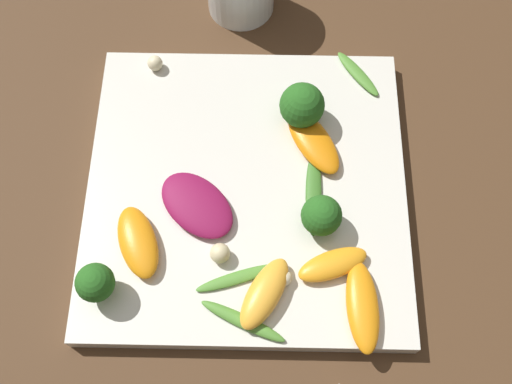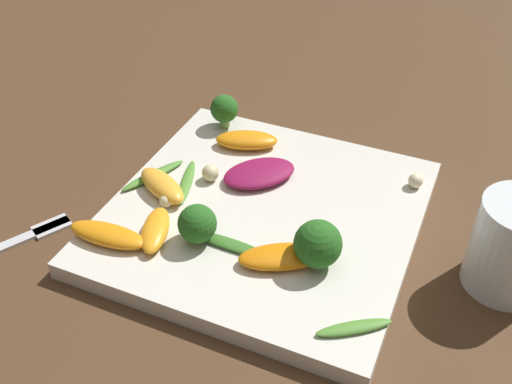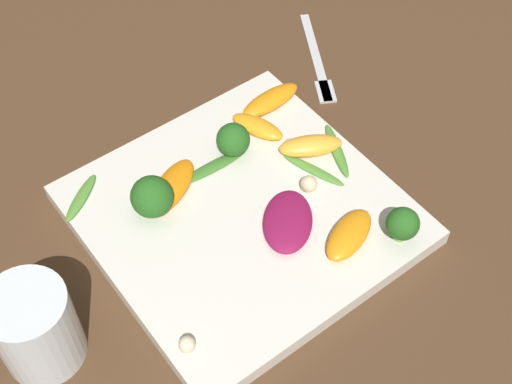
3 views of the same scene
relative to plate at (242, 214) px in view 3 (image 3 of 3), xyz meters
name	(u,v)px [view 3 (image 3 of 3)]	position (x,y,z in m)	size (l,w,h in m)	color
ground_plane	(242,220)	(0.00, 0.00, -0.01)	(2.40, 2.40, 0.00)	#4C331E
plate	(242,214)	(0.00, 0.00, 0.00)	(0.30, 0.30, 0.02)	silver
drinking_glass	(35,328)	(0.01, -0.23, 0.04)	(0.07, 0.07, 0.09)	white
fork	(319,65)	(-0.13, 0.22, -0.01)	(0.15, 0.09, 0.01)	silver
radicchio_leaf_0	(288,221)	(0.04, 0.02, 0.02)	(0.09, 0.09, 0.01)	maroon
orange_segment_0	(257,127)	(-0.08, 0.08, 0.02)	(0.07, 0.05, 0.01)	orange
orange_segment_1	(172,187)	(-0.06, -0.04, 0.02)	(0.07, 0.08, 0.01)	orange
orange_segment_2	(311,146)	(-0.02, 0.11, 0.02)	(0.06, 0.07, 0.02)	#FCAD33
orange_segment_3	(270,100)	(-0.10, 0.11, 0.02)	(0.03, 0.08, 0.02)	orange
orange_segment_4	(349,235)	(0.09, 0.06, 0.02)	(0.05, 0.08, 0.02)	orange
broccoli_floret_0	(403,224)	(0.12, 0.10, 0.03)	(0.03, 0.03, 0.04)	#84AD5B
broccoli_floret_1	(152,197)	(-0.05, -0.07, 0.03)	(0.04, 0.04, 0.05)	#7A9E51
broccoli_floret_2	(233,140)	(-0.07, 0.04, 0.03)	(0.04, 0.04, 0.04)	#84AD5B
arugula_sprig_0	(339,152)	(0.00, 0.13, 0.01)	(0.08, 0.04, 0.01)	#518E33
arugula_sprig_1	(81,198)	(-0.11, -0.12, 0.01)	(0.05, 0.06, 0.01)	#518E33
arugula_sprig_2	(313,170)	(0.01, 0.09, 0.01)	(0.07, 0.03, 0.00)	#518E33
arugula_sprig_3	(213,166)	(-0.06, 0.01, 0.01)	(0.02, 0.09, 0.01)	#3D7528
macadamia_nut_0	(309,184)	(0.02, 0.07, 0.02)	(0.02, 0.02, 0.02)	beige
macadamia_nut_1	(290,144)	(-0.04, 0.09, 0.02)	(0.01, 0.01, 0.01)	beige
macadamia_nut_2	(187,345)	(0.10, -0.13, 0.02)	(0.02, 0.02, 0.02)	beige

